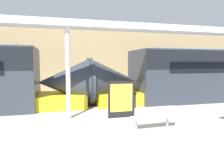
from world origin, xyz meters
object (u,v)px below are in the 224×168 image
Objects in this scene: trash_bin at (130,103)px; poster_board at (121,99)px; bench_near at (153,116)px; support_column_near at (68,74)px.

poster_board is (-0.55, -0.39, 0.28)m from trash_bin.
bench_near is 0.40× the size of support_column_near.
poster_board is at bearing 109.03° from bench_near.
trash_bin is 0.64× the size of poster_board.
support_column_near reaches higher than trash_bin.
poster_board is 0.41× the size of support_column_near.
trash_bin is at bearing 35.53° from poster_board.
trash_bin is 3.04m from support_column_near.
support_column_near is (-2.71, 0.05, 1.38)m from trash_bin.
trash_bin reaches higher than bench_near.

